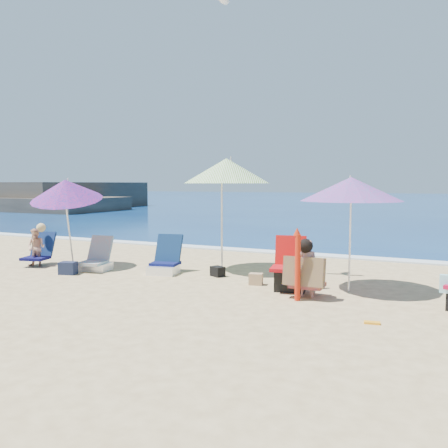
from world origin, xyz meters
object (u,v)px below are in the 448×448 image
at_px(umbrella_striped, 226,171).
at_px(person_center, 306,269).
at_px(chair_rainbow, 97,261).
at_px(chair_navy, 165,263).
at_px(seagull, 224,0).
at_px(camp_chair_left, 290,274).
at_px(furled_umbrella, 298,261).
at_px(person_left, 37,247).
at_px(umbrella_blue, 66,190).
at_px(umbrella_turquoise, 351,189).

distance_m(umbrella_striped, person_center, 3.15).
bearing_deg(chair_rainbow, person_center, -5.16).
distance_m(chair_navy, seagull, 5.21).
relative_size(chair_rainbow, camp_chair_left, 0.85).
height_order(furled_umbrella, person_left, furled_umbrella).
xyz_separation_m(chair_rainbow, person_center, (4.59, -0.42, 0.27)).
distance_m(umbrella_striped, chair_navy, 2.27).
height_order(umbrella_blue, camp_chair_left, umbrella_blue).
relative_size(umbrella_blue, chair_rainbow, 2.64).
relative_size(chair_rainbow, person_left, 0.84).
bearing_deg(umbrella_turquoise, person_center, -120.96).
relative_size(furled_umbrella, person_left, 1.23).
bearing_deg(person_left, chair_navy, 9.86).
height_order(person_left, seagull, seagull).
bearing_deg(umbrella_blue, umbrella_striped, 21.49).
bearing_deg(umbrella_striped, furled_umbrella, -41.56).
bearing_deg(camp_chair_left, umbrella_striped, 145.42).
distance_m(camp_chair_left, seagull, 5.29).
bearing_deg(camp_chair_left, umbrella_turquoise, 27.31).
xyz_separation_m(umbrella_striped, person_center, (2.17, -1.62, -1.61)).
xyz_separation_m(umbrella_turquoise, chair_navy, (-3.65, -0.08, -1.52)).
relative_size(umbrella_blue, furled_umbrella, 1.80).
bearing_deg(furled_umbrella, umbrella_striped, 138.44).
height_order(umbrella_striped, furled_umbrella, umbrella_striped).
xyz_separation_m(furled_umbrella, chair_rainbow, (-4.52, 0.65, -0.44)).
xyz_separation_m(umbrella_blue, chair_rainbow, (0.76, 0.05, -1.49)).
bearing_deg(chair_rainbow, person_left, -173.85).
bearing_deg(camp_chair_left, seagull, 156.21).
bearing_deg(seagull, person_center, -28.92).
xyz_separation_m(umbrella_blue, seagull, (3.37, 0.73, 3.59)).
bearing_deg(umbrella_striped, seagull, -70.33).
relative_size(umbrella_turquoise, umbrella_striped, 0.92).
bearing_deg(umbrella_blue, furled_umbrella, -6.54).
relative_size(umbrella_striped, seagull, 3.26).
bearing_deg(person_left, camp_chair_left, 1.40).
xyz_separation_m(person_left, seagull, (4.14, 0.84, 4.85)).
bearing_deg(camp_chair_left, umbrella_blue, -179.72).
bearing_deg(seagull, person_left, -168.50).
bearing_deg(person_center, chair_navy, 166.24).
xyz_separation_m(umbrella_striped, person_left, (-3.96, -1.37, -1.65)).
relative_size(furled_umbrella, camp_chair_left, 1.24).
bearing_deg(chair_navy, umbrella_turquoise, 1.30).
height_order(umbrella_striped, seagull, seagull).
xyz_separation_m(camp_chair_left, person_left, (-5.74, -0.14, 0.15)).
relative_size(umbrella_turquoise, furled_umbrella, 1.92).
xyz_separation_m(umbrella_turquoise, furled_umbrella, (-0.58, -1.09, -1.09)).
xyz_separation_m(furled_umbrella, chair_navy, (-3.07, 1.01, -0.42)).
distance_m(chair_navy, chair_rainbow, 1.50).
xyz_separation_m(person_center, seagull, (-1.98, 1.09, 4.82)).
relative_size(umbrella_striped, chair_navy, 2.85).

